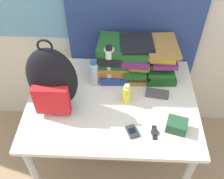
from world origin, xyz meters
name	(u,v)px	position (x,y,z in m)	size (l,w,h in m)	color
desk	(112,109)	(0.00, 0.41, 0.65)	(1.09, 0.82, 0.75)	silver
backpack	(52,81)	(-0.34, 0.35, 0.96)	(0.30, 0.18, 0.50)	black
book_stack_left	(112,59)	(-0.01, 0.67, 0.88)	(0.22, 0.28, 0.27)	navy
book_stack_center	(135,58)	(0.15, 0.67, 0.89)	(0.23, 0.28, 0.28)	olive
book_stack_right	(160,60)	(0.32, 0.68, 0.88)	(0.23, 0.30, 0.27)	#1E5623
water_bottle	(94,73)	(-0.13, 0.56, 0.84)	(0.06, 0.06, 0.20)	silver
sports_bottle	(109,65)	(-0.03, 0.59, 0.89)	(0.07, 0.07, 0.29)	white
sunscreen_bottle	(127,94)	(0.09, 0.41, 0.82)	(0.05, 0.05, 0.15)	yellow
cell_phone	(132,131)	(0.13, 0.17, 0.76)	(0.09, 0.10, 0.02)	#2D2D33
sunglasses_case	(157,94)	(0.29, 0.47, 0.77)	(0.16, 0.08, 0.04)	#47474C
camera_pouch	(177,125)	(0.39, 0.20, 0.78)	(0.14, 0.12, 0.07)	#234C33
wristwatch	(155,132)	(0.26, 0.17, 0.75)	(0.05, 0.10, 0.01)	black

